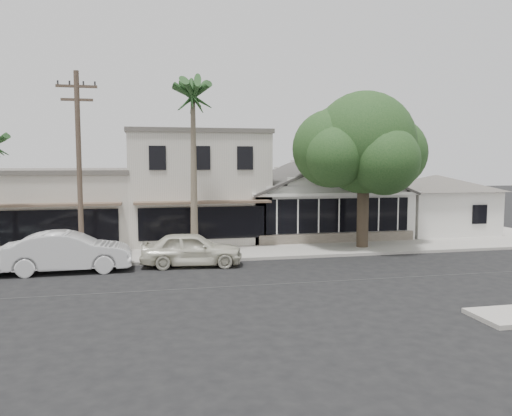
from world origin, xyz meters
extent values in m
plane|color=black|center=(0.00, 0.00, 0.00)|extent=(140.00, 140.00, 0.00)
cube|color=#9E9991|center=(-8.00, 6.75, 0.07)|extent=(90.00, 3.50, 0.15)
cube|color=silver|center=(5.00, 12.50, 1.50)|extent=(10.00, 8.00, 3.00)
cube|color=black|center=(5.00, 8.44, 1.75)|extent=(8.80, 0.10, 2.00)
cube|color=#60564C|center=(5.00, 8.45, 0.35)|extent=(9.60, 0.18, 0.70)
cube|color=silver|center=(13.20, 11.50, 1.50)|extent=(6.00, 6.00, 3.00)
cube|color=beige|center=(-3.00, 13.50, 3.25)|extent=(8.00, 10.00, 6.50)
cube|color=beige|center=(-12.00, 13.50, 2.10)|extent=(10.00, 10.00, 4.20)
cylinder|color=brown|center=(-9.00, 5.20, 4.50)|extent=(0.24, 0.24, 9.00)
cube|color=brown|center=(-9.00, 5.20, 8.30)|extent=(1.80, 0.12, 0.12)
cube|color=brown|center=(-9.00, 5.20, 7.70)|extent=(1.40, 0.12, 0.12)
imported|color=beige|center=(-3.97, 4.28, 0.80)|extent=(4.90, 2.39, 1.61)
imported|color=silver|center=(-9.45, 4.19, 0.90)|extent=(5.51, 2.03, 1.80)
cylinder|color=#473B2B|center=(5.74, 6.74, 1.73)|extent=(0.65, 0.65, 3.45)
sphere|color=#183917|center=(5.74, 6.74, 5.94)|extent=(5.61, 5.61, 5.61)
sphere|color=#183917|center=(7.68, 7.39, 5.40)|extent=(4.10, 4.10, 4.10)
sphere|color=#183917|center=(4.01, 7.17, 5.61)|extent=(4.32, 4.32, 4.32)
sphere|color=#183917|center=(6.17, 5.12, 4.97)|extent=(3.67, 3.67, 3.67)
sphere|color=#183917|center=(5.09, 8.47, 6.26)|extent=(3.89, 3.89, 3.89)
sphere|color=#183917|center=(7.04, 8.25, 6.69)|extent=(3.45, 3.45, 3.45)
sphere|color=#183917|center=(3.80, 5.87, 5.18)|extent=(3.24, 3.24, 3.24)
cone|color=#726651|center=(-3.65, 6.41, 4.01)|extent=(0.41, 0.41, 8.02)
camera|label=1|loc=(-5.90, -18.98, 4.91)|focal=35.00mm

